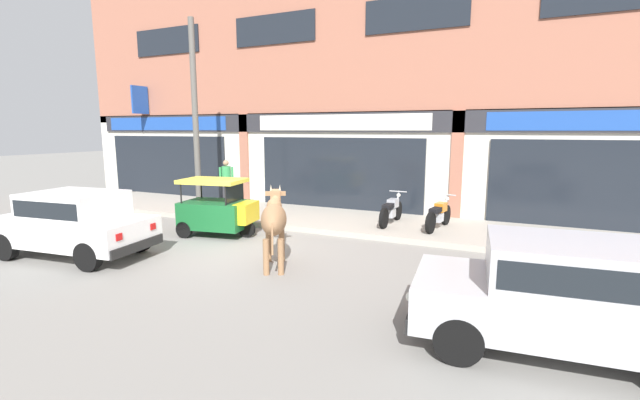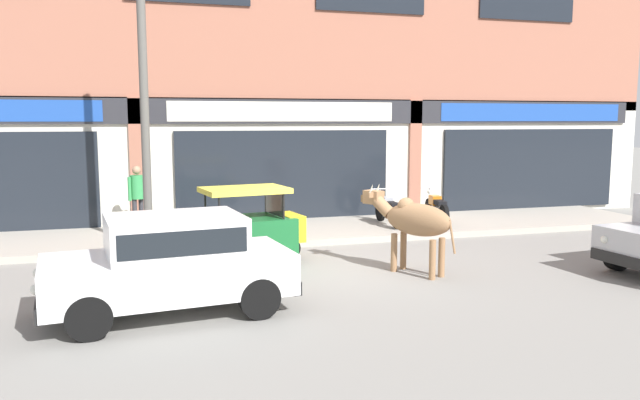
{
  "view_description": "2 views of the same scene",
  "coord_description": "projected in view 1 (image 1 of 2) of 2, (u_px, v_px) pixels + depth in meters",
  "views": [
    {
      "loc": [
        5.52,
        -8.06,
        2.82
      ],
      "look_at": [
        1.31,
        1.0,
        1.17
      ],
      "focal_mm": 24.0,
      "sensor_mm": 36.0,
      "label": 1
    },
    {
      "loc": [
        -3.79,
        -11.07,
        2.84
      ],
      "look_at": [
        -0.27,
        1.0,
        1.21
      ],
      "focal_mm": 35.0,
      "sensor_mm": 36.0,
      "label": 2
    }
  ],
  "objects": [
    {
      "name": "sidewalk",
      "position": [
        319.0,
        218.0,
        13.33
      ],
      "size": [
        19.0,
        3.17,
        0.15
      ],
      "primitive_type": "cube",
      "color": "#A8A093",
      "rests_on": "ground"
    },
    {
      "name": "pedestrian",
      "position": [
        226.0,
        177.0,
        15.15
      ],
      "size": [
        0.42,
        0.32,
        1.6
      ],
      "color": "#2D2D33",
      "rests_on": "sidewalk"
    },
    {
      "name": "utility_pole",
      "position": [
        195.0,
        119.0,
        13.19
      ],
      "size": [
        0.18,
        0.18,
        5.97
      ],
      "primitive_type": "cylinder",
      "color": "#595651",
      "rests_on": "sidewalk"
    },
    {
      "name": "car_0",
      "position": [
        562.0,
        291.0,
        5.36
      ],
      "size": [
        3.72,
        1.92,
        1.46
      ],
      "color": "black",
      "rests_on": "ground"
    },
    {
      "name": "auto_rickshaw",
      "position": [
        218.0,
        211.0,
        11.44
      ],
      "size": [
        2.09,
        1.42,
        1.52
      ],
      "color": "black",
      "rests_on": "ground"
    },
    {
      "name": "ground_plane",
      "position": [
        251.0,
        252.0,
        9.96
      ],
      "size": [
        90.0,
        90.0,
        0.0
      ],
      "primitive_type": "plane",
      "color": "gray"
    },
    {
      "name": "shop_building",
      "position": [
        343.0,
        63.0,
        14.18
      ],
      "size": [
        23.0,
        1.4,
        10.4
      ],
      "color": "#9E604C",
      "rests_on": "ground"
    },
    {
      "name": "motorcycle_1",
      "position": [
        439.0,
        215.0,
        11.55
      ],
      "size": [
        0.59,
        1.8,
        0.88
      ],
      "color": "black",
      "rests_on": "sidewalk"
    },
    {
      "name": "cow",
      "position": [
        274.0,
        219.0,
        8.76
      ],
      "size": [
        1.27,
        1.95,
        1.61
      ],
      "color": "#936B47",
      "rests_on": "ground"
    },
    {
      "name": "motorcycle_0",
      "position": [
        391.0,
        211.0,
        12.16
      ],
      "size": [
        0.52,
        1.81,
        0.88
      ],
      "color": "black",
      "rests_on": "sidewalk"
    },
    {
      "name": "car_1",
      "position": [
        74.0,
        221.0,
        9.51
      ],
      "size": [
        3.74,
        1.98,
        1.46
      ],
      "color": "black",
      "rests_on": "ground"
    }
  ]
}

